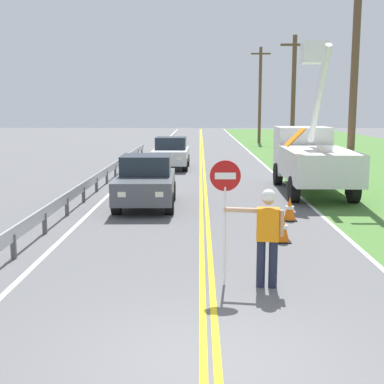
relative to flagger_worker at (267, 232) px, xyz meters
The scene contains 16 objects.
ground_plane 3.29m from the flagger_worker, 110.24° to the right, with size 160.00×160.00×0.00m, color #5B5B5E.
centerline_yellow_left 17.14m from the flagger_worker, 93.92° to the left, with size 0.11×110.00×0.01m, color yellow.
centerline_yellow_right 17.13m from the flagger_worker, 93.32° to the left, with size 0.11×110.00×0.01m, color yellow.
edge_line_right 17.29m from the flagger_worker, 81.60° to the left, with size 0.12×110.00×0.01m, color silver.
edge_line_left 17.73m from the flagger_worker, 105.33° to the left, with size 0.12×110.00×0.01m, color silver.
flagger_worker is the anchor object (origin of this frame).
stop_sign_paddle 1.02m from the flagger_worker, behind, with size 0.56×0.04×2.33m.
utility_bucket_truck 11.64m from the flagger_worker, 74.34° to the left, with size 2.78×6.85×5.76m.
oncoming_sedan_nearest 8.45m from the flagger_worker, 110.92° to the left, with size 2.00×4.15×1.70m.
oncoming_sedan_second 19.06m from the flagger_worker, 98.42° to the left, with size 1.96×4.13×1.70m.
utility_pole_near 11.70m from the flagger_worker, 66.69° to the left, with size 1.80×0.28×8.55m.
utility_pole_mid 25.16m from the flagger_worker, 79.03° to the left, with size 1.80×0.28×7.79m.
utility_pole_far 40.39m from the flagger_worker, 83.73° to the left, with size 1.80×0.28×8.81m.
traffic_cone_lead 3.42m from the flagger_worker, 76.00° to the left, with size 0.40×0.40×0.70m.
traffic_cone_mid 5.94m from the flagger_worker, 76.15° to the left, with size 0.40×0.40×0.70m.
guardrail_left_shoulder 13.12m from the flagger_worker, 113.75° to the left, with size 0.10×32.00×0.71m.
Camera 1 is at (-0.14, -6.20, 3.26)m, focal length 48.33 mm.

